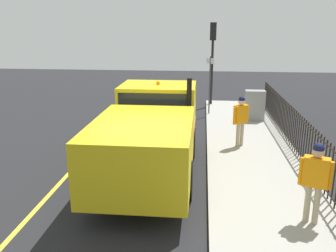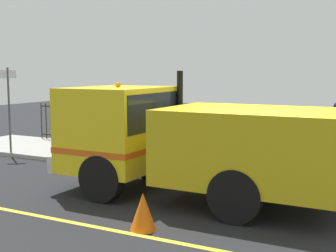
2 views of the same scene
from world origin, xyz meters
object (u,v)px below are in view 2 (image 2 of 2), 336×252
Objects in this scene: utility_cabinet at (75,127)px; worker_standing at (153,123)px; street_sign at (9,100)px; work_truck at (181,136)px; traffic_cone at (143,211)px.

worker_standing is at bearing -104.88° from utility_cabinet.
utility_cabinet is at bearing -139.70° from worker_standing.
street_sign is at bearing 153.28° from utility_cabinet.
utility_cabinet is at bearing -26.72° from street_sign.
utility_cabinet is at bearing 57.58° from work_truck.
work_truck is 4.64× the size of utility_cabinet.
street_sign is at bearing -112.55° from worker_standing.
traffic_cone is at bearing -118.37° from street_sign.
work_truck is 9.37× the size of traffic_cone.
traffic_cone is 0.24× the size of street_sign.
utility_cabinet is 0.49× the size of street_sign.
worker_standing is 0.66× the size of street_sign.
work_truck is 3.48× the size of worker_standing.
traffic_cone is at bearing -7.00° from worker_standing.
worker_standing is 4.60m from street_sign.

